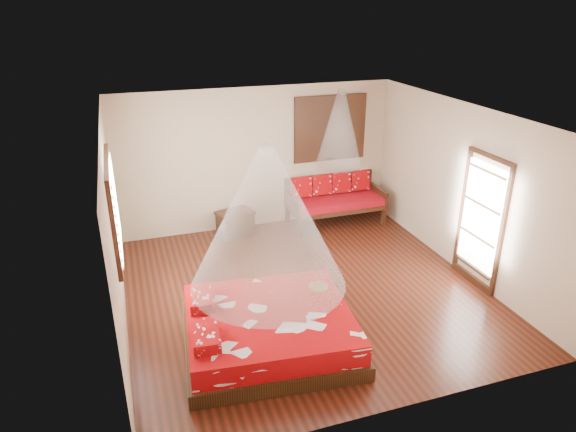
# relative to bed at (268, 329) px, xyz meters

# --- Properties ---
(room) EXTENTS (5.54, 5.54, 2.84)m
(room) POSITION_rel_bed_xyz_m (0.96, 1.16, 1.15)
(room) COLOR black
(room) RESTS_ON ground
(bed) EXTENTS (2.43, 2.24, 0.65)m
(bed) POSITION_rel_bed_xyz_m (0.00, 0.00, 0.00)
(bed) COLOR black
(bed) RESTS_ON floor
(daybed) EXTENTS (1.95, 0.87, 0.98)m
(daybed) POSITION_rel_bed_xyz_m (2.48, 3.55, 0.27)
(daybed) COLOR black
(daybed) RESTS_ON floor
(storage_chest) EXTENTS (0.79, 0.66, 0.47)m
(storage_chest) POSITION_rel_bed_xyz_m (0.40, 3.61, -0.02)
(storage_chest) COLOR black
(storage_chest) RESTS_ON floor
(shutter_panel) EXTENTS (1.52, 0.06, 1.32)m
(shutter_panel) POSITION_rel_bed_xyz_m (2.48, 3.87, 1.65)
(shutter_panel) COLOR black
(shutter_panel) RESTS_ON wall_back
(window_left) EXTENTS (0.10, 1.74, 1.34)m
(window_left) POSITION_rel_bed_xyz_m (-1.75, 1.36, 1.45)
(window_left) COLOR black
(window_left) RESTS_ON wall_left
(glazed_door) EXTENTS (0.08, 1.02, 2.16)m
(glazed_door) POSITION_rel_bed_xyz_m (3.68, 0.56, 0.82)
(glazed_door) COLOR black
(glazed_door) RESTS_ON floor
(wine_tray) EXTENTS (0.29, 0.29, 0.23)m
(wine_tray) POSITION_rel_bed_xyz_m (0.87, 0.38, 0.31)
(wine_tray) COLOR brown
(wine_tray) RESTS_ON bed
(mosquito_net_main) EXTENTS (1.97, 1.97, 1.80)m
(mosquito_net_main) POSITION_rel_bed_xyz_m (0.02, -0.00, 1.60)
(mosquito_net_main) COLOR white
(mosquito_net_main) RESTS_ON ceiling
(mosquito_net_daybed) EXTENTS (0.92, 0.92, 1.50)m
(mosquito_net_daybed) POSITION_rel_bed_xyz_m (2.48, 3.41, 1.75)
(mosquito_net_daybed) COLOR white
(mosquito_net_daybed) RESTS_ON ceiling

